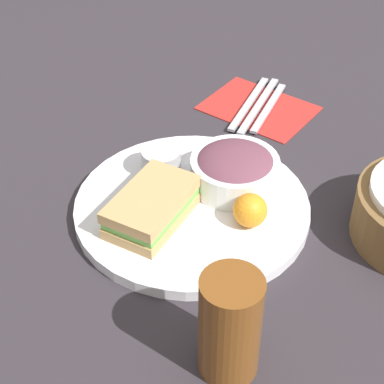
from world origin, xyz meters
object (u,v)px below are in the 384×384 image
(salad_bowl, at_px, (235,169))
(dressing_cup, at_px, (161,162))
(plate, at_px, (192,207))
(fork, at_px, (249,103))
(sandwich, at_px, (152,207))
(drink_glass, at_px, (230,326))
(knife, at_px, (259,106))
(spoon, at_px, (269,108))

(salad_bowl, bearing_deg, dressing_cup, -67.68)
(plate, distance_m, fork, 0.30)
(plate, xyz_separation_m, sandwich, (0.06, -0.02, 0.03))
(drink_glass, bearing_deg, salad_bowl, -147.72)
(knife, xyz_separation_m, spoon, (-0.00, 0.02, 0.00))
(dressing_cup, bearing_deg, sandwich, 31.54)
(spoon, bearing_deg, plate, 176.53)
(spoon, bearing_deg, drink_glass, -166.99)
(plate, relative_size, dressing_cup, 5.69)
(sandwich, distance_m, knife, 0.35)
(dressing_cup, distance_m, knife, 0.26)
(salad_bowl, xyz_separation_m, fork, (-0.21, -0.11, -0.04))
(plate, height_order, drink_glass, drink_glass)
(sandwich, relative_size, knife, 0.75)
(salad_bowl, distance_m, spoon, 0.24)
(drink_glass, bearing_deg, plate, -134.80)
(salad_bowl, xyz_separation_m, drink_glass, (0.25, 0.16, 0.02))
(plate, relative_size, sandwich, 2.30)
(dressing_cup, height_order, spoon, dressing_cup)
(sandwich, relative_size, spoon, 0.87)
(fork, distance_m, spoon, 0.04)
(knife, bearing_deg, plate, -180.00)
(drink_glass, xyz_separation_m, knife, (-0.47, -0.25, -0.06))
(drink_glass, relative_size, knife, 0.69)
(drink_glass, xyz_separation_m, fork, (-0.47, -0.27, -0.06))
(drink_glass, bearing_deg, spoon, -153.74)
(salad_bowl, bearing_deg, plate, -18.46)
(knife, height_order, spoon, same)
(fork, bearing_deg, plate, -176.53)
(dressing_cup, bearing_deg, drink_glass, 50.98)
(plate, xyz_separation_m, spoon, (-0.29, -0.05, -0.00))
(fork, bearing_deg, drink_glass, -163.27)
(plate, height_order, salad_bowl, salad_bowl)
(dressing_cup, distance_m, drink_glass, 0.34)
(drink_glass, bearing_deg, knife, -151.87)
(sandwich, distance_m, drink_glass, 0.24)
(salad_bowl, height_order, knife, salad_bowl)
(dressing_cup, height_order, fork, dressing_cup)
(drink_glass, height_order, fork, drink_glass)
(sandwich, relative_size, drink_glass, 1.08)
(fork, bearing_deg, spoon, -90.00)
(fork, bearing_deg, dressing_cup, 168.48)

